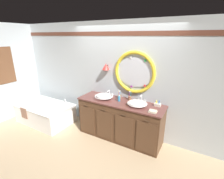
% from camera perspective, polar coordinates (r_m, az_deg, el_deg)
% --- Properties ---
extents(ground_plane, '(14.00, 14.00, 0.00)m').
position_cam_1_polar(ground_plane, '(3.87, -0.91, -17.62)').
color(ground_plane, tan).
extents(back_wall_assembly, '(6.40, 0.26, 2.60)m').
position_cam_1_polar(back_wall_assembly, '(3.77, 3.75, 3.56)').
color(back_wall_assembly, silver).
rests_on(back_wall_assembly, ground_plane).
extents(vanity_counter, '(1.94, 0.62, 0.90)m').
position_cam_1_polar(vanity_counter, '(3.77, 2.76, -10.57)').
color(vanity_counter, brown).
rests_on(vanity_counter, ground_plane).
extents(bathtub, '(1.46, 0.91, 0.61)m').
position_cam_1_polar(bathtub, '(4.85, -22.36, -7.06)').
color(bathtub, white).
rests_on(bathtub, ground_plane).
extents(sink_basin_left, '(0.42, 0.42, 0.12)m').
position_cam_1_polar(sink_basin_left, '(3.72, -2.89, -2.36)').
color(sink_basin_left, white).
rests_on(sink_basin_left, vanity_counter).
extents(sink_basin_right, '(0.41, 0.41, 0.11)m').
position_cam_1_polar(sink_basin_right, '(3.39, 8.84, -4.85)').
color(sink_basin_right, white).
rests_on(sink_basin_right, vanity_counter).
extents(faucet_set_left, '(0.23, 0.13, 0.14)m').
position_cam_1_polar(faucet_set_left, '(3.91, -1.06, -1.35)').
color(faucet_set_left, silver).
rests_on(faucet_set_left, vanity_counter).
extents(faucet_set_right, '(0.22, 0.13, 0.17)m').
position_cam_1_polar(faucet_set_right, '(3.59, 10.21, -3.37)').
color(faucet_set_right, silver).
rests_on(faucet_set_right, vanity_counter).
extents(toothbrush_holder_left, '(0.09, 0.09, 0.21)m').
position_cam_1_polar(toothbrush_holder_left, '(3.73, 2.67, -2.45)').
color(toothbrush_holder_left, '#996647').
rests_on(toothbrush_holder_left, vanity_counter).
extents(toothbrush_holder_right, '(0.08, 0.08, 0.21)m').
position_cam_1_polar(toothbrush_holder_right, '(3.66, 6.25, -2.90)').
color(toothbrush_holder_right, '#996647').
rests_on(toothbrush_holder_right, vanity_counter).
extents(soap_dispenser, '(0.06, 0.07, 0.15)m').
position_cam_1_polar(soap_dispenser, '(3.58, 2.47, -3.12)').
color(soap_dispenser, '#388EBC').
rests_on(soap_dispenser, vanity_counter).
extents(folded_hand_towel, '(0.15, 0.14, 0.03)m').
position_cam_1_polar(folded_hand_towel, '(3.19, 14.11, -7.45)').
color(folded_hand_towel, beige).
rests_on(folded_hand_towel, vanity_counter).
extents(toiletry_basket, '(0.13, 0.09, 0.13)m').
position_cam_1_polar(toiletry_basket, '(3.47, 15.71, -5.09)').
color(toiletry_basket, beige).
rests_on(toiletry_basket, vanity_counter).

